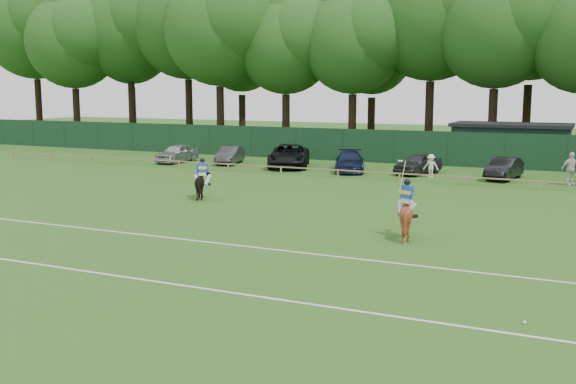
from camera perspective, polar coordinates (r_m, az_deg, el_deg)
The scene contains 19 objects.
ground at distance 25.41m, azimuth -3.89°, elevation -3.99°, with size 160.00×160.00×0.00m, color #1E4C14.
horse_dark at distance 34.56m, azimuth -7.23°, elevation 0.67°, with size 0.82×1.80×1.52m, color black.
horse_chestnut at distance 25.69m, azimuth 9.98°, elevation -2.01°, with size 1.38×1.56×1.71m, color maroon.
sedan_silver at distance 51.64m, azimuth -9.38°, elevation 3.25°, with size 1.65×4.11×1.40m, color #ACADB1.
sedan_grey at distance 50.21m, azimuth -4.94°, elevation 3.12°, with size 1.37×3.92×1.29m, color #323234.
suv_black at distance 47.87m, azimuth 0.09°, elevation 3.07°, with size 2.69×5.83×1.62m, color black.
sedan_navy at distance 45.62m, azimuth 5.24°, elevation 2.58°, with size 1.91×4.70×1.36m, color #121938.
hatch_grey at distance 44.90m, azimuth 10.96°, elevation 2.37°, with size 1.63×4.06×1.38m, color #2F2F31.
estate_black at distance 43.70m, azimuth 17.82°, elevation 1.90°, with size 1.41×4.05×1.33m, color black.
spectator_left at distance 43.35m, azimuth 12.01°, elevation 2.17°, with size 0.95×0.54×1.47m, color white.
spectator_mid at distance 42.23m, azimuth 22.81°, elevation 1.82°, with size 1.14×0.47×1.94m, color silver.
rider_dark at distance 34.46m, azimuth -7.25°, elevation 1.82°, with size 0.87×0.63×1.41m.
rider_chestnut at distance 25.56m, azimuth 10.00°, elevation -0.33°, with size 0.88×0.81×2.05m.
polo_ball at distance 17.46m, azimuth 19.39°, elevation -10.37°, with size 0.09×0.09×0.09m, color silver.
pitch_lines at distance 22.50m, azimuth -8.22°, elevation -5.75°, with size 60.00×5.10×0.01m.
pitch_rail at distance 41.78m, azimuth 8.10°, elevation 1.63°, with size 62.10×0.10×0.50m.
perimeter_fence at distance 50.33m, azimuth 11.12°, elevation 3.69°, with size 92.08×0.08×2.50m.
utility_shed at distance 52.18m, azimuth 18.35°, elevation 3.90°, with size 8.40×4.40×3.04m.
tree_row at distance 57.83m, azimuth 14.93°, elevation 2.97°, with size 96.00×12.00×21.00m, color #26561C, non-canonical shape.
Camera 1 is at (12.00, -21.67, 5.65)m, focal length 42.00 mm.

